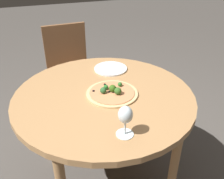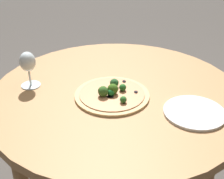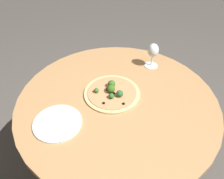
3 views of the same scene
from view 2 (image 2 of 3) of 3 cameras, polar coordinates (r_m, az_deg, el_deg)
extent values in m
cylinder|color=#A87A4C|center=(1.25, 0.93, -0.92)|extent=(1.01, 1.01, 0.03)
cylinder|color=#A87A4C|center=(1.76, -8.73, -5.52)|extent=(0.05, 0.05, 0.70)
cylinder|color=#A87A4C|center=(1.73, 12.03, -6.48)|extent=(0.05, 0.05, 0.70)
cylinder|color=tan|center=(1.21, 0.00, -1.03)|extent=(0.29, 0.29, 0.01)
cylinder|color=tan|center=(1.20, 0.00, -0.74)|extent=(0.25, 0.25, 0.00)
sphere|color=#266425|center=(1.21, 1.97, 0.38)|extent=(0.03, 0.03, 0.03)
sphere|color=#1D6C2B|center=(1.18, -0.17, -0.54)|extent=(0.03, 0.03, 0.03)
sphere|color=#2D6828|center=(1.14, 2.07, -1.85)|extent=(0.03, 0.03, 0.03)
sphere|color=#345F23|center=(1.17, -1.63, -0.33)|extent=(0.04, 0.04, 0.04)
sphere|color=#355B18|center=(1.19, 0.15, 0.08)|extent=(0.04, 0.04, 0.04)
sphere|color=#2A592D|center=(1.24, 0.42, 1.21)|extent=(0.04, 0.04, 0.04)
cylinder|color=black|center=(1.21, 0.28, -0.23)|extent=(0.01, 0.01, 0.00)
cylinder|color=black|center=(1.20, 0.21, -0.69)|extent=(0.01, 0.01, 0.00)
cylinder|color=black|center=(1.19, -0.46, -0.86)|extent=(0.01, 0.01, 0.00)
cylinder|color=black|center=(1.21, 4.40, -0.44)|extent=(0.01, 0.01, 0.00)
cylinder|color=black|center=(1.17, -0.38, -1.33)|extent=(0.01, 0.01, 0.00)
cylinder|color=black|center=(1.18, -0.03, -1.32)|extent=(0.01, 0.01, 0.00)
cylinder|color=black|center=(1.28, 2.22, 1.51)|extent=(0.01, 0.01, 0.00)
cylinder|color=black|center=(1.18, -0.53, -1.29)|extent=(0.01, 0.01, 0.00)
cylinder|color=silver|center=(1.32, -14.59, 0.77)|extent=(0.08, 0.08, 0.00)
cylinder|color=silver|center=(1.31, -14.78, 2.08)|extent=(0.01, 0.01, 0.06)
ellipsoid|color=silver|center=(1.28, -15.20, 4.95)|extent=(0.06, 0.06, 0.08)
cylinder|color=silver|center=(1.15, 14.83, -4.04)|extent=(0.22, 0.22, 0.01)
camera|label=1|loc=(1.86, -41.00, 27.17)|focal=40.00mm
camera|label=3|loc=(1.62, 31.74, 31.43)|focal=35.00mm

